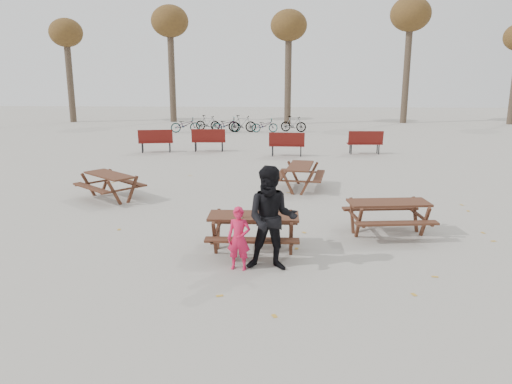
{
  "coord_description": "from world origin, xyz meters",
  "views": [
    {
      "loc": [
        0.51,
        -9.53,
        3.6
      ],
      "look_at": [
        0.0,
        1.0,
        1.0
      ],
      "focal_mm": 35.0,
      "sensor_mm": 36.0,
      "label": 1
    }
  ],
  "objects_px": {
    "adult": "(272,219)",
    "picnic_table_north": "(110,187)",
    "main_picnic_table": "(254,224)",
    "picnic_table_far": "(300,177)",
    "child": "(239,239)",
    "food_tray": "(266,217)",
    "picnic_table_east": "(388,218)",
    "soda_bottle": "(241,214)"
  },
  "relations": [
    {
      "from": "adult",
      "to": "picnic_table_north",
      "type": "height_order",
      "value": "adult"
    },
    {
      "from": "main_picnic_table",
      "to": "adult",
      "type": "distance_m",
      "value": 1.04
    },
    {
      "from": "main_picnic_table",
      "to": "picnic_table_east",
      "type": "distance_m",
      "value": 3.19
    },
    {
      "from": "main_picnic_table",
      "to": "food_tray",
      "type": "xyz_separation_m",
      "value": [
        0.26,
        -0.18,
        0.21
      ]
    },
    {
      "from": "main_picnic_table",
      "to": "adult",
      "type": "height_order",
      "value": "adult"
    },
    {
      "from": "child",
      "to": "picnic_table_north",
      "type": "height_order",
      "value": "child"
    },
    {
      "from": "soda_bottle",
      "to": "picnic_table_far",
      "type": "height_order",
      "value": "soda_bottle"
    },
    {
      "from": "main_picnic_table",
      "to": "picnic_table_north",
      "type": "distance_m",
      "value": 5.88
    },
    {
      "from": "food_tray",
      "to": "child",
      "type": "height_order",
      "value": "child"
    },
    {
      "from": "picnic_table_east",
      "to": "picnic_table_far",
      "type": "distance_m",
      "value": 4.62
    },
    {
      "from": "food_tray",
      "to": "adult",
      "type": "distance_m",
      "value": 0.73
    },
    {
      "from": "picnic_table_far",
      "to": "child",
      "type": "bearing_deg",
      "value": 176.69
    },
    {
      "from": "child",
      "to": "picnic_table_east",
      "type": "height_order",
      "value": "child"
    },
    {
      "from": "soda_bottle",
      "to": "picnic_table_north",
      "type": "distance_m",
      "value": 5.87
    },
    {
      "from": "soda_bottle",
      "to": "picnic_table_north",
      "type": "height_order",
      "value": "soda_bottle"
    },
    {
      "from": "adult",
      "to": "picnic_table_east",
      "type": "bearing_deg",
      "value": 42.35
    },
    {
      "from": "child",
      "to": "picnic_table_east",
      "type": "distance_m",
      "value": 3.82
    },
    {
      "from": "adult",
      "to": "picnic_table_north",
      "type": "distance_m",
      "value": 6.8
    },
    {
      "from": "food_tray",
      "to": "soda_bottle",
      "type": "relative_size",
      "value": 1.06
    },
    {
      "from": "soda_bottle",
      "to": "main_picnic_table",
      "type": "bearing_deg",
      "value": 40.06
    },
    {
      "from": "food_tray",
      "to": "picnic_table_east",
      "type": "xyz_separation_m",
      "value": [
        2.67,
        1.42,
        -0.41
      ]
    },
    {
      "from": "child",
      "to": "picnic_table_far",
      "type": "distance_m",
      "value": 6.55
    },
    {
      "from": "main_picnic_table",
      "to": "picnic_table_north",
      "type": "height_order",
      "value": "main_picnic_table"
    },
    {
      "from": "food_tray",
      "to": "soda_bottle",
      "type": "distance_m",
      "value": 0.51
    },
    {
      "from": "picnic_table_east",
      "to": "picnic_table_far",
      "type": "xyz_separation_m",
      "value": [
        -1.79,
        4.26,
        -0.0
      ]
    },
    {
      "from": "picnic_table_east",
      "to": "picnic_table_far",
      "type": "relative_size",
      "value": 1.01
    },
    {
      "from": "picnic_table_east",
      "to": "adult",
      "type": "bearing_deg",
      "value": -146.64
    },
    {
      "from": "adult",
      "to": "soda_bottle",
      "type": "bearing_deg",
      "value": 134.55
    },
    {
      "from": "adult",
      "to": "food_tray",
      "type": "bearing_deg",
      "value": 101.83
    },
    {
      "from": "child",
      "to": "adult",
      "type": "bearing_deg",
      "value": 10.31
    },
    {
      "from": "main_picnic_table",
      "to": "picnic_table_far",
      "type": "xyz_separation_m",
      "value": [
        1.14,
        5.49,
        -0.21
      ]
    },
    {
      "from": "food_tray",
      "to": "picnic_table_north",
      "type": "xyz_separation_m",
      "value": [
        -4.56,
        4.19,
        -0.43
      ]
    },
    {
      "from": "picnic_table_far",
      "to": "picnic_table_north",
      "type": "bearing_deg",
      "value": 113.93
    },
    {
      "from": "soda_bottle",
      "to": "adult",
      "type": "bearing_deg",
      "value": -48.09
    },
    {
      "from": "picnic_table_north",
      "to": "picnic_table_east",
      "type": "bearing_deg",
      "value": 19.99
    },
    {
      "from": "main_picnic_table",
      "to": "picnic_table_far",
      "type": "relative_size",
      "value": 1.03
    },
    {
      "from": "picnic_table_north",
      "to": "soda_bottle",
      "type": "bearing_deg",
      "value": -5.08
    },
    {
      "from": "main_picnic_table",
      "to": "picnic_table_east",
      "type": "bearing_deg",
      "value": 22.83
    },
    {
      "from": "picnic_table_north",
      "to": "adult",
      "type": "bearing_deg",
      "value": -5.35
    },
    {
      "from": "food_tray",
      "to": "picnic_table_north",
      "type": "distance_m",
      "value": 6.21
    },
    {
      "from": "picnic_table_east",
      "to": "picnic_table_far",
      "type": "height_order",
      "value": "picnic_table_east"
    },
    {
      "from": "picnic_table_far",
      "to": "soda_bottle",
      "type": "bearing_deg",
      "value": 175.05
    }
  ]
}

